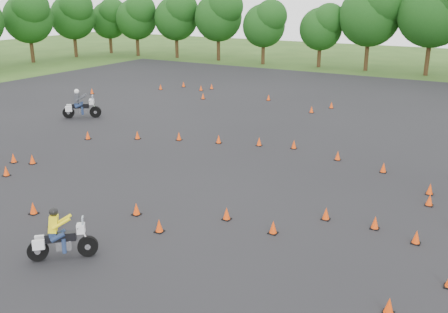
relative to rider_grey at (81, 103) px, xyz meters
name	(u,v)px	position (x,y,z in m)	size (l,w,h in m)	color
ground	(171,216)	(14.23, -9.73, -0.98)	(140.00, 140.00, 0.00)	#2D5119
asphalt_pad	(245,169)	(14.23, -3.73, -0.97)	(62.00, 62.00, 0.00)	black
treeline	(420,32)	(16.84, 25.21, 3.66)	(87.14, 32.45, 10.84)	#154012
traffic_cones	(247,170)	(14.64, -4.36, -0.75)	(36.77, 33.19, 0.45)	#FF470A
rider_grey	(81,103)	(0.00, 0.00, 0.00)	(2.52, 0.77, 1.94)	#37383D
rider_yellow	(61,235)	(13.18, -14.00, -0.15)	(2.14, 0.66, 1.65)	yellow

